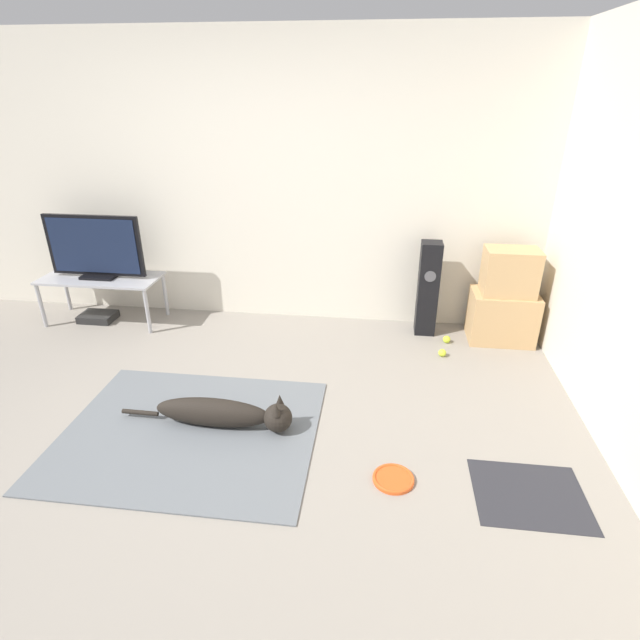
# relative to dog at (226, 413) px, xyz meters

# --- Properties ---
(ground_plane) EXTENTS (12.00, 12.00, 0.00)m
(ground_plane) POSITION_rel_dog_xyz_m (-0.16, -0.23, -0.11)
(ground_plane) COLOR gray
(wall_back) EXTENTS (8.00, 0.06, 2.55)m
(wall_back) POSITION_rel_dog_xyz_m (-0.16, 1.87, 1.16)
(wall_back) COLOR silver
(wall_back) RESTS_ON ground_plane
(area_rug) EXTENTS (1.67, 1.38, 0.01)m
(area_rug) POSITION_rel_dog_xyz_m (-0.23, -0.09, -0.11)
(area_rug) COLOR slate
(area_rug) RESTS_ON ground_plane
(dog) EXTENTS (1.19, 0.19, 0.25)m
(dog) POSITION_rel_dog_xyz_m (0.00, 0.00, 0.00)
(dog) COLOR black
(dog) RESTS_ON area_rug
(frisbee) EXTENTS (0.24, 0.24, 0.03)m
(frisbee) POSITION_rel_dog_xyz_m (1.11, -0.37, -0.10)
(frisbee) COLOR #DB511E
(frisbee) RESTS_ON ground_plane
(cardboard_box_lower) EXTENTS (0.56, 0.37, 0.45)m
(cardboard_box_lower) POSITION_rel_dog_xyz_m (2.07, 1.56, 0.11)
(cardboard_box_lower) COLOR tan
(cardboard_box_lower) RESTS_ON ground_plane
(cardboard_box_upper) EXTENTS (0.44, 0.30, 0.40)m
(cardboard_box_upper) POSITION_rel_dog_xyz_m (2.07, 1.54, 0.54)
(cardboard_box_upper) COLOR tan
(cardboard_box_upper) RESTS_ON cardboard_box_lower
(floor_speaker) EXTENTS (0.18, 0.19, 0.86)m
(floor_speaker) POSITION_rel_dog_xyz_m (1.41, 1.63, 0.32)
(floor_speaker) COLOR black
(floor_speaker) RESTS_ON ground_plane
(tv_stand) EXTENTS (1.10, 0.47, 0.45)m
(tv_stand) POSITION_rel_dog_xyz_m (-1.65, 1.49, 0.29)
(tv_stand) COLOR #A8A8AD
(tv_stand) RESTS_ON ground_plane
(tv) EXTENTS (0.90, 0.20, 0.59)m
(tv) POSITION_rel_dog_xyz_m (-1.65, 1.49, 0.63)
(tv) COLOR black
(tv) RESTS_ON tv_stand
(tennis_ball_by_boxes) EXTENTS (0.07, 0.07, 0.07)m
(tennis_ball_by_boxes) POSITION_rel_dog_xyz_m (1.53, 1.17, -0.08)
(tennis_ball_by_boxes) COLOR #C6E033
(tennis_ball_by_boxes) RESTS_ON ground_plane
(tennis_ball_near_speaker) EXTENTS (0.07, 0.07, 0.07)m
(tennis_ball_near_speaker) POSITION_rel_dog_xyz_m (1.59, 1.43, -0.08)
(tennis_ball_near_speaker) COLOR #C6E033
(tennis_ball_near_speaker) RESTS_ON ground_plane
(game_console) EXTENTS (0.33, 0.24, 0.07)m
(game_console) POSITION_rel_dog_xyz_m (-1.75, 1.48, -0.08)
(game_console) COLOR black
(game_console) RESTS_ON ground_plane
(door_mat) EXTENTS (0.62, 0.52, 0.01)m
(door_mat) POSITION_rel_dog_xyz_m (1.87, -0.39, -0.11)
(door_mat) COLOR #28282D
(door_mat) RESTS_ON ground_plane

